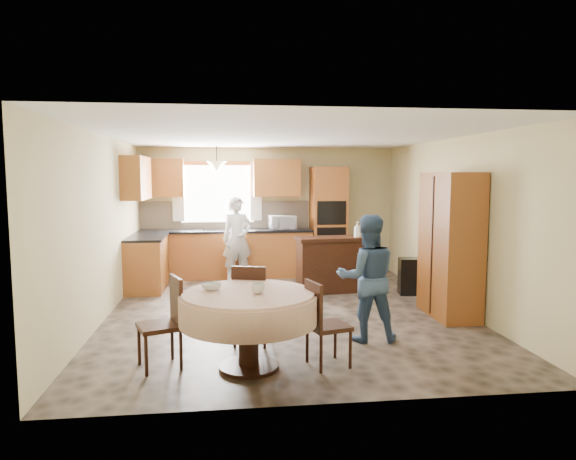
# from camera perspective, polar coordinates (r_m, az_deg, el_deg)

# --- Properties ---
(floor) EXTENTS (5.00, 6.00, 0.01)m
(floor) POSITION_cam_1_polar(r_m,az_deg,el_deg) (7.44, -0.18, -9.12)
(floor) COLOR brown
(floor) RESTS_ON ground
(ceiling) EXTENTS (5.00, 6.00, 0.01)m
(ceiling) POSITION_cam_1_polar(r_m,az_deg,el_deg) (7.21, -0.18, 10.45)
(ceiling) COLOR white
(ceiling) RESTS_ON wall_back
(wall_back) EXTENTS (5.00, 0.02, 2.50)m
(wall_back) POSITION_cam_1_polar(r_m,az_deg,el_deg) (10.19, -2.19, 2.11)
(wall_back) COLOR tan
(wall_back) RESTS_ON floor
(wall_front) EXTENTS (5.00, 0.02, 2.50)m
(wall_front) POSITION_cam_1_polar(r_m,az_deg,el_deg) (4.28, 4.61, -3.32)
(wall_front) COLOR tan
(wall_front) RESTS_ON floor
(wall_left) EXTENTS (0.02, 6.00, 2.50)m
(wall_left) POSITION_cam_1_polar(r_m,az_deg,el_deg) (7.36, -19.90, 0.25)
(wall_left) COLOR tan
(wall_left) RESTS_ON floor
(wall_right) EXTENTS (0.02, 6.00, 2.50)m
(wall_right) POSITION_cam_1_polar(r_m,az_deg,el_deg) (7.92, 18.10, 0.69)
(wall_right) COLOR tan
(wall_right) RESTS_ON floor
(window) EXTENTS (1.40, 0.03, 1.10)m
(window) POSITION_cam_1_polar(r_m,az_deg,el_deg) (10.12, -7.85, 4.01)
(window) COLOR white
(window) RESTS_ON wall_back
(curtain_left) EXTENTS (0.22, 0.02, 1.15)m
(curtain_left) POSITION_cam_1_polar(r_m,az_deg,el_deg) (10.11, -12.12, 4.22)
(curtain_left) COLOR white
(curtain_left) RESTS_ON wall_back
(curtain_right) EXTENTS (0.22, 0.02, 1.15)m
(curtain_right) POSITION_cam_1_polar(r_m,az_deg,el_deg) (10.09, -3.58, 4.33)
(curtain_right) COLOR white
(curtain_right) RESTS_ON wall_back
(base_cab_back) EXTENTS (3.30, 0.60, 0.88)m
(base_cab_back) POSITION_cam_1_polar(r_m,az_deg,el_deg) (9.95, -6.91, -2.72)
(base_cab_back) COLOR #C16A33
(base_cab_back) RESTS_ON floor
(counter_back) EXTENTS (3.30, 0.64, 0.04)m
(counter_back) POSITION_cam_1_polar(r_m,az_deg,el_deg) (9.89, -6.95, -0.09)
(counter_back) COLOR black
(counter_back) RESTS_ON base_cab_back
(base_cab_left) EXTENTS (0.60, 1.20, 0.88)m
(base_cab_left) POSITION_cam_1_polar(r_m,az_deg,el_deg) (9.16, -15.39, -3.65)
(base_cab_left) COLOR #C16A33
(base_cab_left) RESTS_ON floor
(counter_left) EXTENTS (0.64, 1.20, 0.04)m
(counter_left) POSITION_cam_1_polar(r_m,az_deg,el_deg) (9.10, -15.47, -0.79)
(counter_left) COLOR black
(counter_left) RESTS_ON base_cab_left
(backsplash) EXTENTS (3.30, 0.02, 0.55)m
(backsplash) POSITION_cam_1_polar(r_m,az_deg,el_deg) (10.15, -6.97, 1.66)
(backsplash) COLOR tan
(backsplash) RESTS_ON wall_back
(wall_cab_left) EXTENTS (0.85, 0.33, 0.72)m
(wall_cab_left) POSITION_cam_1_polar(r_m,az_deg,el_deg) (10.04, -13.92, 5.65)
(wall_cab_left) COLOR #B0602C
(wall_cab_left) RESTS_ON wall_back
(wall_cab_right) EXTENTS (0.90, 0.33, 0.72)m
(wall_cab_right) POSITION_cam_1_polar(r_m,az_deg,el_deg) (10.02, -1.27, 5.82)
(wall_cab_right) COLOR #B0602C
(wall_cab_right) RESTS_ON wall_back
(wall_cab_side) EXTENTS (0.33, 1.20, 0.72)m
(wall_cab_side) POSITION_cam_1_polar(r_m,az_deg,el_deg) (9.06, -16.50, 5.56)
(wall_cab_side) COLOR #B0602C
(wall_cab_side) RESTS_ON wall_left
(oven_tower) EXTENTS (0.66, 0.62, 2.12)m
(oven_tower) POSITION_cam_1_polar(r_m,az_deg,el_deg) (10.07, 4.50, 0.96)
(oven_tower) COLOR #C16A33
(oven_tower) RESTS_ON floor
(oven_upper) EXTENTS (0.56, 0.01, 0.45)m
(oven_upper) POSITION_cam_1_polar(r_m,az_deg,el_deg) (9.74, 4.88, 1.91)
(oven_upper) COLOR black
(oven_upper) RESTS_ON oven_tower
(oven_lower) EXTENTS (0.56, 0.01, 0.45)m
(oven_lower) POSITION_cam_1_polar(r_m,az_deg,el_deg) (9.79, 4.85, -1.01)
(oven_lower) COLOR black
(oven_lower) RESTS_ON oven_tower
(pendant) EXTENTS (0.36, 0.36, 0.18)m
(pendant) POSITION_cam_1_polar(r_m,az_deg,el_deg) (9.64, -7.94, 7.01)
(pendant) COLOR beige
(pendant) RESTS_ON ceiling
(sideboard) EXTENTS (1.26, 0.61, 0.87)m
(sideboard) POSITION_cam_1_polar(r_m,az_deg,el_deg) (8.69, 4.98, -4.00)
(sideboard) COLOR #371B0F
(sideboard) RESTS_ON floor
(space_heater) EXTENTS (0.48, 0.37, 0.60)m
(space_heater) POSITION_cam_1_polar(r_m,az_deg,el_deg) (8.73, 13.66, -5.01)
(space_heater) COLOR black
(space_heater) RESTS_ON floor
(cupboard) EXTENTS (0.52, 1.04, 1.99)m
(cupboard) POSITION_cam_1_polar(r_m,az_deg,el_deg) (7.41, 17.58, -1.62)
(cupboard) COLOR #C16A33
(cupboard) RESTS_ON floor
(dining_table) EXTENTS (1.38, 1.38, 0.79)m
(dining_table) POSITION_cam_1_polar(r_m,az_deg,el_deg) (5.21, -4.42, -8.77)
(dining_table) COLOR #371B0F
(dining_table) RESTS_ON floor
(chair_left) EXTENTS (0.51, 0.51, 0.92)m
(chair_left) POSITION_cam_1_polar(r_m,az_deg,el_deg) (5.43, -13.35, -9.45)
(chair_left) COLOR #371B0F
(chair_left) RESTS_ON floor
(chair_back) EXTENTS (0.50, 0.50, 0.94)m
(chair_back) POSITION_cam_1_polar(r_m,az_deg,el_deg) (5.94, -4.11, -7.87)
(chair_back) COLOR #371B0F
(chair_back) RESTS_ON floor
(chair_right) EXTENTS (0.47, 0.47, 0.89)m
(chair_right) POSITION_cam_1_polar(r_m,az_deg,el_deg) (5.30, 3.82, -9.90)
(chair_right) COLOR #371B0F
(chair_right) RESTS_ON floor
(framed_picture) EXTENTS (0.06, 0.60, 0.50)m
(framed_picture) POSITION_cam_1_polar(r_m,az_deg,el_deg) (8.24, 16.78, 3.26)
(framed_picture) COLOR gold
(framed_picture) RESTS_ON wall_right
(microwave) EXTENTS (0.53, 0.39, 0.27)m
(microwave) POSITION_cam_1_polar(r_m,az_deg,el_deg) (9.89, -0.62, 0.86)
(microwave) COLOR silver
(microwave) RESTS_ON counter_back
(person_sink) EXTENTS (0.66, 0.52, 1.57)m
(person_sink) POSITION_cam_1_polar(r_m,az_deg,el_deg) (9.45, -5.65, -1.05)
(person_sink) COLOR silver
(person_sink) RESTS_ON floor
(person_dining) EXTENTS (0.76, 0.61, 1.50)m
(person_dining) POSITION_cam_1_polar(r_m,az_deg,el_deg) (6.14, 8.80, -5.27)
(person_dining) COLOR #365077
(person_dining) RESTS_ON floor
(bowl_sideboard) EXTENTS (0.21, 0.21, 0.05)m
(bowl_sideboard) POSITION_cam_1_polar(r_m,az_deg,el_deg) (8.58, 3.71, -1.02)
(bowl_sideboard) COLOR #B2B2B2
(bowl_sideboard) RESTS_ON sideboard
(bottle_sideboard) EXTENTS (0.13, 0.13, 0.31)m
(bottle_sideboard) POSITION_cam_1_polar(r_m,az_deg,el_deg) (8.70, 7.71, -0.10)
(bottle_sideboard) COLOR silver
(bottle_sideboard) RESTS_ON sideboard
(cup_table) EXTENTS (0.14, 0.14, 0.10)m
(cup_table) POSITION_cam_1_polar(r_m,az_deg,el_deg) (5.09, -3.36, -6.50)
(cup_table) COLOR #B2B2B2
(cup_table) RESTS_ON dining_table
(bowl_table) EXTENTS (0.26, 0.26, 0.06)m
(bowl_table) POSITION_cam_1_polar(r_m,az_deg,el_deg) (5.30, -8.47, -6.28)
(bowl_table) COLOR #B2B2B2
(bowl_table) RESTS_ON dining_table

